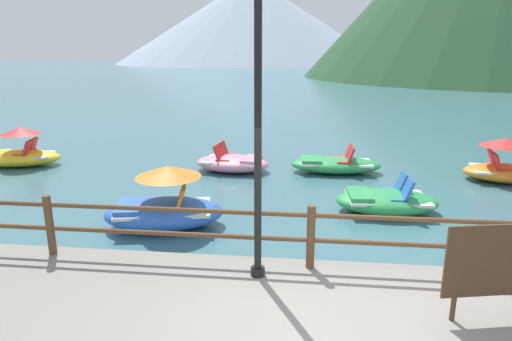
% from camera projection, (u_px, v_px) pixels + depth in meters
% --- Properties ---
extents(ground_plane, '(200.00, 200.00, 0.00)m').
position_uv_depth(ground_plane, '(308.00, 87.00, 43.49)').
color(ground_plane, '#3D6B75').
extents(dock_railing, '(23.92, 0.12, 0.95)m').
position_uv_depth(dock_railing, '(311.00, 230.00, 6.35)').
color(dock_railing, brown).
rests_on(dock_railing, promenade_dock).
extents(lamp_post, '(0.28, 0.28, 4.27)m').
position_uv_depth(lamp_post, '(258.00, 91.00, 5.60)').
color(lamp_post, black).
rests_on(lamp_post, promenade_dock).
extents(sign_board, '(1.16, 0.29, 1.19)m').
position_uv_depth(sign_board, '(493.00, 262.00, 5.07)').
color(sign_board, silver).
rests_on(sign_board, promenade_dock).
extents(pedal_boat_0, '(2.28, 1.46, 0.83)m').
position_uv_depth(pedal_boat_0, '(386.00, 201.00, 9.81)').
color(pedal_boat_0, green).
rests_on(pedal_boat_0, ground).
extents(pedal_boat_1, '(2.32, 1.60, 0.82)m').
position_uv_depth(pedal_boat_1, '(233.00, 163.00, 13.14)').
color(pedal_boat_1, pink).
rests_on(pedal_boat_1, ground).
extents(pedal_boat_2, '(2.35, 1.65, 1.19)m').
position_uv_depth(pedal_boat_2, '(507.00, 167.00, 12.08)').
color(pedal_boat_2, orange).
rests_on(pedal_boat_2, ground).
extents(pedal_boat_3, '(2.63, 1.26, 0.81)m').
position_uv_depth(pedal_boat_3, '(335.00, 164.00, 12.98)').
color(pedal_boat_3, green).
rests_on(pedal_boat_3, ground).
extents(pedal_boat_5, '(2.62, 1.68, 1.21)m').
position_uv_depth(pedal_boat_5, '(19.00, 153.00, 13.71)').
color(pedal_boat_5, yellow).
rests_on(pedal_boat_5, ground).
extents(pedal_boat_6, '(2.60, 1.83, 1.27)m').
position_uv_depth(pedal_boat_6, '(164.00, 207.00, 8.92)').
color(pedal_boat_6, blue).
rests_on(pedal_boat_6, ground).
extents(distant_peak, '(72.00, 72.00, 22.12)m').
position_uv_depth(distant_peak, '(252.00, 21.00, 119.58)').
color(distant_peak, '#93A3B7').
rests_on(distant_peak, ground).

